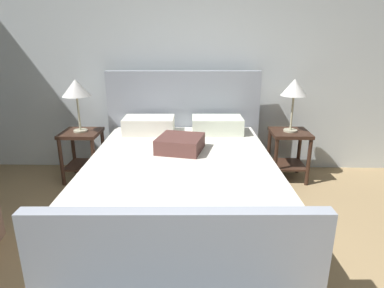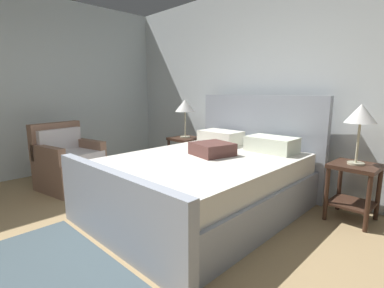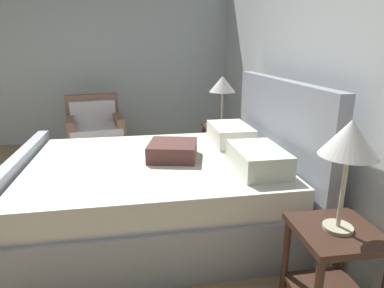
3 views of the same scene
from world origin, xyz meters
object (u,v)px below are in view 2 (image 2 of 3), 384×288
at_px(table_lamp_left, 185,107).
at_px(armchair, 69,163).
at_px(bed, 207,180).
at_px(table_lamp_right, 361,115).
at_px(nightstand_right, 354,183).
at_px(nightstand_left, 185,149).

relative_size(table_lamp_left, armchair, 0.68).
bearing_deg(bed, table_lamp_right, 35.36).
relative_size(bed, nightstand_right, 3.95).
bearing_deg(nightstand_right, table_lamp_left, -178.45).
height_order(nightstand_right, table_lamp_right, table_lamp_right).
bearing_deg(bed, nightstand_left, 146.67).
bearing_deg(table_lamp_right, table_lamp_left, -178.45).
bearing_deg(table_lamp_left, nightstand_right, 1.55).
xyz_separation_m(table_lamp_right, armchair, (-3.11, -1.70, -0.75)).
height_order(nightstand_right, nightstand_left, same).
height_order(nightstand_left, armchair, armchair).
xyz_separation_m(nightstand_left, armchair, (-0.64, -1.63, -0.06)).
bearing_deg(nightstand_left, table_lamp_right, 1.55).
relative_size(table_lamp_right, armchair, 0.68).
relative_size(nightstand_left, armchair, 0.67).
height_order(table_lamp_right, nightstand_left, table_lamp_right).
bearing_deg(table_lamp_left, armchair, -111.34).
height_order(nightstand_right, armchair, armchair).
xyz_separation_m(table_lamp_left, armchair, (-0.64, -1.63, -0.75)).
distance_m(nightstand_right, nightstand_left, 2.47).
bearing_deg(nightstand_left, bed, -33.33).
height_order(table_lamp_right, table_lamp_left, table_lamp_right).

